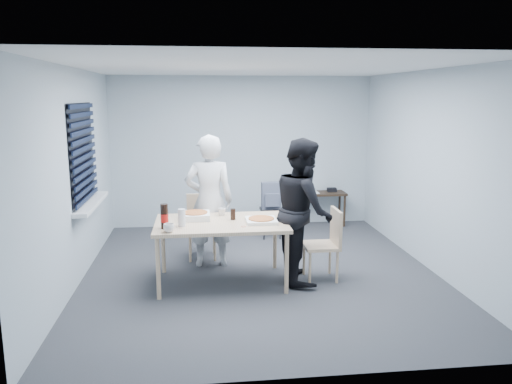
{
  "coord_description": "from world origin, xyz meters",
  "views": [
    {
      "loc": [
        -0.77,
        -6.14,
        2.26
      ],
      "look_at": [
        -0.04,
        0.1,
        1.05
      ],
      "focal_mm": 35.0,
      "sensor_mm": 36.0,
      "label": 1
    }
  ],
  "objects": [
    {
      "name": "soda_bottle",
      "position": [
        -1.17,
        -0.53,
        0.91
      ],
      "size": [
        0.09,
        0.09,
        0.28
      ],
      "rotation": [
        0.0,
        0.0,
        -0.1
      ],
      "color": "black",
      "rests_on": "dining_table"
    },
    {
      "name": "room",
      "position": [
        -2.2,
        0.4,
        1.44
      ],
      "size": [
        5.0,
        5.0,
        5.0
      ],
      "color": "#2E2F32",
      "rests_on": "ground"
    },
    {
      "name": "rubber_band",
      "position": [
        -0.27,
        -0.56,
        0.77
      ],
      "size": [
        0.07,
        0.07,
        0.0
      ],
      "primitive_type": "torus",
      "rotation": [
        0.0,
        0.0,
        0.26
      ],
      "color": "red",
      "rests_on": "dining_table"
    },
    {
      "name": "cola_glass",
      "position": [
        -0.36,
        -0.21,
        0.84
      ],
      "size": [
        0.07,
        0.07,
        0.14
      ],
      "primitive_type": "cylinder",
      "rotation": [
        0.0,
        0.0,
        0.15
      ],
      "color": "black",
      "rests_on": "dining_table"
    },
    {
      "name": "chair_right",
      "position": [
        0.81,
        -0.32,
        0.51
      ],
      "size": [
        0.42,
        0.42,
        0.89
      ],
      "color": "beige",
      "rests_on": "ground"
    },
    {
      "name": "black_box",
      "position": [
        1.57,
        2.32,
        0.63
      ],
      "size": [
        0.18,
        0.15,
        0.07
      ],
      "primitive_type": "cube",
      "rotation": [
        0.0,
        0.0,
        -0.32
      ],
      "color": "black",
      "rests_on": "side_table"
    },
    {
      "name": "chair_far",
      "position": [
        -0.74,
        0.78,
        0.51
      ],
      "size": [
        0.42,
        0.42,
        0.89
      ],
      "color": "beige",
      "rests_on": "ground"
    },
    {
      "name": "papers",
      "position": [
        1.2,
        2.31,
        0.6
      ],
      "size": [
        0.33,
        0.38,
        0.01
      ],
      "primitive_type": "cube",
      "rotation": [
        0.0,
        0.0,
        -0.36
      ],
      "color": "white",
      "rests_on": "side_table"
    },
    {
      "name": "pizza_box_b",
      "position": [
        -0.03,
        -0.37,
        0.79
      ],
      "size": [
        0.36,
        0.36,
        0.05
      ],
      "rotation": [
        0.0,
        0.0,
        -0.16
      ],
      "color": "white",
      "rests_on": "dining_table"
    },
    {
      "name": "side_table",
      "position": [
        1.35,
        2.28,
        0.51
      ],
      "size": [
        0.89,
        0.4,
        0.59
      ],
      "color": "#342519",
      "rests_on": "ground"
    },
    {
      "name": "person_white",
      "position": [
        -0.63,
        0.38,
        0.89
      ],
      "size": [
        0.65,
        0.42,
        1.77
      ],
      "primitive_type": "imported",
      "rotation": [
        0.0,
        0.0,
        3.14
      ],
      "color": "silver",
      "rests_on": "ground"
    },
    {
      "name": "dining_table",
      "position": [
        -0.51,
        -0.3,
        0.71
      ],
      "size": [
        1.58,
        1.0,
        0.77
      ],
      "color": "beige",
      "rests_on": "ground"
    },
    {
      "name": "backpack",
      "position": [
        0.38,
        1.6,
        0.68
      ],
      "size": [
        0.31,
        0.23,
        0.43
      ],
      "rotation": [
        0.0,
        0.0,
        -0.08
      ],
      "color": "#585C65",
      "rests_on": "stool"
    },
    {
      "name": "mug_a",
      "position": [
        -1.11,
        -0.7,
        0.82
      ],
      "size": [
        0.17,
        0.17,
        0.1
      ],
      "primitive_type": "imported",
      "rotation": [
        0.0,
        0.0,
        0.52
      ],
      "color": "silver",
      "rests_on": "dining_table"
    },
    {
      "name": "pizza_box_a",
      "position": [
        -0.82,
        -0.11,
        0.81
      ],
      "size": [
        0.36,
        0.36,
        0.09
      ],
      "rotation": [
        0.0,
        0.0,
        0.29
      ],
      "color": "white",
      "rests_on": "dining_table"
    },
    {
      "name": "plastic_cups",
      "position": [
        -0.97,
        -0.45,
        0.87
      ],
      "size": [
        0.1,
        0.1,
        0.2
      ],
      "primitive_type": "cylinder",
      "rotation": [
        0.0,
        0.0,
        0.19
      ],
      "color": "silver",
      "rests_on": "dining_table"
    },
    {
      "name": "person_black",
      "position": [
        0.49,
        -0.3,
        0.89
      ],
      "size": [
        0.47,
        0.86,
        1.77
      ],
      "primitive_type": "imported",
      "rotation": [
        0.0,
        0.0,
        1.57
      ],
      "color": "black",
      "rests_on": "ground"
    },
    {
      "name": "mug_b",
      "position": [
        -0.48,
        0.04,
        0.81
      ],
      "size": [
        0.1,
        0.1,
        0.09
      ],
      "primitive_type": "imported",
      "color": "silver",
      "rests_on": "dining_table"
    },
    {
      "name": "stool",
      "position": [
        0.38,
        1.62,
        0.36
      ],
      "size": [
        0.34,
        0.34,
        0.47
      ],
      "color": "black",
      "rests_on": "ground"
    }
  ]
}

